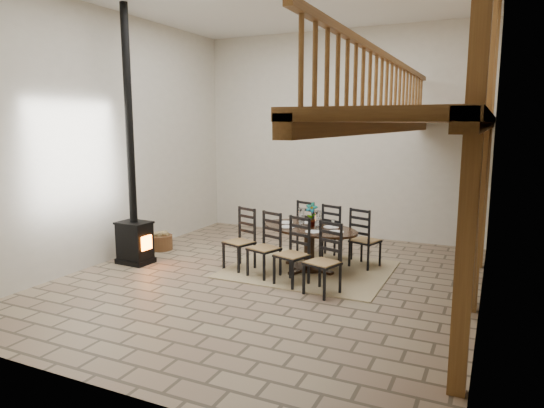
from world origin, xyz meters
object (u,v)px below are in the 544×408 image
at_px(wood_stove, 133,208).
at_px(log_basket, 161,242).
at_px(log_stack, 133,250).
at_px(dining_table, 306,249).

xyz_separation_m(wood_stove, log_basket, (-0.19, 1.08, -0.95)).
bearing_deg(log_basket, log_stack, -86.33).
bearing_deg(log_basket, dining_table, -2.00).
distance_m(dining_table, wood_stove, 3.51).
relative_size(wood_stove, log_basket, 10.07).
bearing_deg(log_stack, wood_stove, -31.58).
height_order(dining_table, log_basket, dining_table).
xyz_separation_m(dining_table, log_stack, (-3.43, -0.87, -0.18)).
height_order(wood_stove, log_stack, wood_stove).
bearing_deg(log_stack, log_basket, 93.67).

